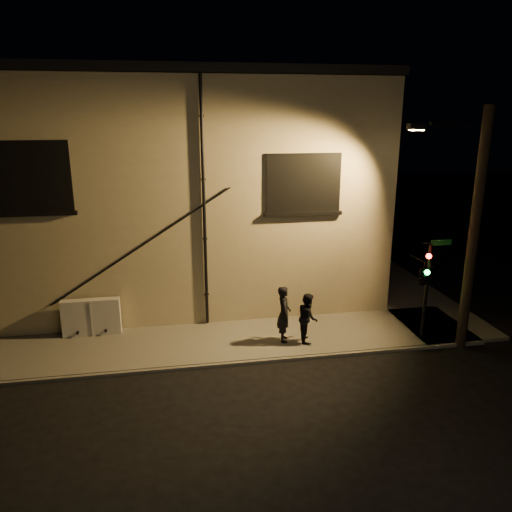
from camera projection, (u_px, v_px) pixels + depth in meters
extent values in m
plane|color=black|center=(274.00, 361.00, 15.23)|extent=(90.00, 90.00, 0.00)
cube|color=#595750|center=(174.00, 345.00, 16.12)|extent=(20.00, 3.00, 0.12)
cube|color=#595750|center=(372.00, 270.00, 23.88)|extent=(3.00, 16.00, 0.12)
cube|color=tan|center=(166.00, 184.00, 22.06)|extent=(16.00, 12.00, 8.50)
cube|color=black|center=(161.00, 79.00, 20.84)|extent=(16.20, 12.20, 0.30)
cube|color=black|center=(34.00, 177.00, 15.37)|extent=(2.20, 0.10, 2.20)
cube|color=black|center=(34.00, 177.00, 15.38)|extent=(1.98, 0.05, 1.98)
cube|color=black|center=(304.00, 183.00, 16.93)|extent=(2.60, 0.10, 2.00)
cube|color=#A5B28C|center=(303.00, 183.00, 16.95)|extent=(2.38, 0.05, 1.78)
cylinder|color=black|center=(204.00, 206.00, 16.49)|extent=(0.11, 0.11, 8.30)
cylinder|color=black|center=(139.00, 247.00, 16.51)|extent=(5.96, 0.04, 3.75)
cylinder|color=black|center=(142.00, 246.00, 16.52)|extent=(5.96, 0.04, 3.75)
cube|color=#B8B5AF|center=(91.00, 317.00, 16.62)|extent=(1.89, 0.32, 1.24)
imported|color=black|center=(284.00, 314.00, 16.08)|extent=(0.53, 0.73, 1.86)
imported|color=black|center=(308.00, 317.00, 16.10)|extent=(0.73, 0.87, 1.62)
cylinder|color=black|center=(426.00, 292.00, 16.15)|extent=(0.12, 0.12, 3.18)
imported|color=black|center=(423.00, 274.00, 15.81)|extent=(0.46, 1.93, 0.77)
sphere|color=#FF140C|center=(429.00, 256.00, 15.47)|extent=(0.17, 0.17, 0.17)
sphere|color=#14FF3F|center=(427.00, 272.00, 15.61)|extent=(0.17, 0.17, 0.17)
cube|color=#0C4C1E|center=(441.00, 242.00, 15.75)|extent=(0.70, 0.03, 0.18)
cylinder|color=black|center=(474.00, 233.00, 15.15)|extent=(0.31, 0.31, 7.53)
cylinder|color=black|center=(451.00, 123.00, 14.64)|extent=(1.91, 1.04, 0.10)
cube|color=black|center=(417.00, 126.00, 15.06)|extent=(0.55, 0.28, 0.18)
cube|color=#FFC672|center=(417.00, 130.00, 15.08)|extent=(0.42, 0.20, 0.04)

